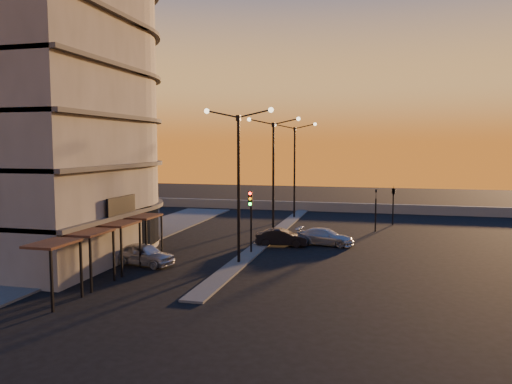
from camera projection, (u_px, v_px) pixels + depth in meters
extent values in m
plane|color=black|center=(239.00, 264.00, 30.70)|extent=(120.00, 120.00, 0.00)
cube|color=#484846|center=(118.00, 243.00, 37.11)|extent=(5.00, 40.00, 0.12)
cube|color=#484846|center=(273.00, 235.00, 40.35)|extent=(1.20, 36.00, 0.12)
cube|color=slate|center=(321.00, 207.00, 55.27)|extent=(44.00, 0.50, 1.00)
cylinder|color=#67635B|center=(54.00, 70.00, 34.89)|extent=(14.00, 14.00, 25.00)
cube|color=#67635B|center=(1.00, 58.00, 30.06)|extent=(14.00, 10.00, 25.00)
cylinder|color=black|center=(60.00, 224.00, 35.89)|extent=(14.16, 14.16, 2.40)
cube|color=black|center=(121.00, 206.00, 30.09)|extent=(0.15, 3.20, 1.20)
cylinder|color=black|center=(239.00, 191.00, 30.28)|extent=(0.18, 0.18, 9.00)
cube|color=black|center=(238.00, 118.00, 29.88)|extent=(0.25, 0.25, 0.35)
sphere|color=#FFE5B2|center=(207.00, 111.00, 30.32)|extent=(0.32, 0.32, 0.32)
sphere|color=#FFE5B2|center=(271.00, 110.00, 29.35)|extent=(0.32, 0.32, 0.32)
cylinder|color=black|center=(273.00, 180.00, 39.94)|extent=(0.18, 0.18, 9.00)
cube|color=black|center=(273.00, 125.00, 39.53)|extent=(0.25, 0.25, 0.35)
sphere|color=#FFE5B2|center=(249.00, 119.00, 39.98)|extent=(0.32, 0.32, 0.32)
sphere|color=#FFE5B2|center=(298.00, 119.00, 39.00)|extent=(0.32, 0.32, 0.32)
cylinder|color=black|center=(294.00, 173.00, 49.59)|extent=(0.18, 0.18, 9.00)
cube|color=black|center=(295.00, 129.00, 49.19)|extent=(0.25, 0.25, 0.35)
sphere|color=#FFE5B2|center=(275.00, 125.00, 49.63)|extent=(0.32, 0.32, 0.32)
sphere|color=#FFE5B2|center=(315.00, 124.00, 48.66)|extent=(0.32, 0.32, 0.32)
cylinder|color=black|center=(251.00, 230.00, 33.45)|extent=(0.12, 0.12, 3.20)
cube|color=black|center=(250.00, 199.00, 33.08)|extent=(0.28, 0.16, 1.00)
sphere|color=#FF0C05|center=(250.00, 193.00, 32.95)|extent=(0.20, 0.20, 0.20)
sphere|color=orange|center=(250.00, 199.00, 32.98)|extent=(0.20, 0.20, 0.20)
sphere|color=#0CFF26|center=(250.00, 204.00, 33.01)|extent=(0.20, 0.20, 0.20)
cylinder|color=black|center=(376.00, 215.00, 42.14)|extent=(0.12, 0.12, 2.80)
imported|color=black|center=(376.00, 194.00, 41.97)|extent=(0.13, 0.16, 0.80)
cylinder|color=black|center=(393.00, 210.00, 45.64)|extent=(0.12, 0.12, 2.80)
imported|color=black|center=(393.00, 190.00, 45.47)|extent=(0.42, 1.99, 0.80)
imported|color=#B7BAC0|center=(144.00, 254.00, 30.34)|extent=(4.17, 2.36, 1.34)
imported|color=black|center=(282.00, 238.00, 36.10)|extent=(3.90, 1.80, 1.24)
imported|color=#B7BABF|center=(325.00, 237.00, 36.48)|extent=(4.43, 2.40, 1.22)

